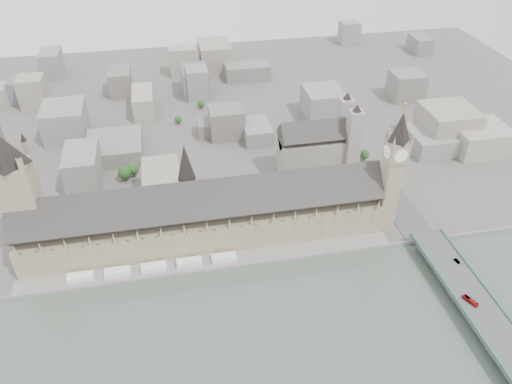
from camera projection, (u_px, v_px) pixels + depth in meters
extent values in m
plane|color=#595651|center=(209.00, 257.00, 365.87)|extent=(900.00, 900.00, 0.00)
cube|color=gray|center=(212.00, 270.00, 353.08)|extent=(600.00, 1.50, 3.00)
cube|color=gray|center=(210.00, 263.00, 359.33)|extent=(270.00, 15.00, 2.00)
cube|color=white|center=(81.00, 277.00, 343.93)|extent=(18.00, 7.00, 4.00)
cube|color=white|center=(118.00, 272.00, 347.83)|extent=(18.00, 7.00, 4.00)
cube|color=white|center=(154.00, 267.00, 351.73)|extent=(18.00, 7.00, 4.00)
cube|color=white|center=(189.00, 262.00, 355.63)|extent=(18.00, 7.00, 4.00)
cube|color=white|center=(224.00, 258.00, 359.52)|extent=(18.00, 7.00, 4.00)
cube|color=gray|center=(205.00, 227.00, 374.41)|extent=(265.00, 40.00, 25.00)
cube|color=#2E2B29|center=(203.00, 203.00, 361.14)|extent=(265.00, 40.73, 40.73)
cube|color=gray|center=(388.00, 195.00, 375.53)|extent=(12.00, 12.00, 62.00)
cube|color=gray|center=(397.00, 151.00, 352.62)|extent=(14.00, 14.00, 16.00)
cylinder|color=white|center=(406.00, 150.00, 353.74)|extent=(0.60, 10.00, 10.00)
cylinder|color=white|center=(387.00, 152.00, 351.49)|extent=(0.60, 10.00, 10.00)
cylinder|color=white|center=(392.00, 146.00, 358.33)|extent=(10.00, 0.60, 10.00)
cylinder|color=white|center=(401.00, 156.00, 346.90)|extent=(10.00, 0.60, 10.00)
cone|color=black|center=(401.00, 127.00, 341.45)|extent=(17.00, 17.00, 22.00)
cylinder|color=yellow|center=(405.00, 109.00, 333.23)|extent=(1.00, 1.00, 6.00)
sphere|color=yellow|center=(406.00, 104.00, 331.17)|extent=(2.00, 2.00, 2.00)
cone|color=gray|center=(404.00, 131.00, 351.74)|extent=(2.40, 2.40, 8.00)
cone|color=gray|center=(387.00, 132.00, 349.71)|extent=(2.40, 2.40, 8.00)
cone|color=gray|center=(412.00, 140.00, 341.42)|extent=(2.40, 2.40, 8.00)
cone|color=gray|center=(395.00, 142.00, 339.39)|extent=(2.40, 2.40, 8.00)
cube|color=gray|center=(26.00, 212.00, 343.99)|extent=(23.00, 23.00, 80.00)
cone|color=black|center=(4.00, 150.00, 314.62)|extent=(30.00, 30.00, 20.00)
cylinder|color=gray|center=(188.00, 191.00, 359.70)|extent=(12.00, 12.00, 20.00)
cone|color=black|center=(185.00, 163.00, 345.60)|extent=(13.00, 13.00, 28.00)
cube|color=#474749|center=(477.00, 310.00, 318.64)|extent=(25.00, 325.00, 10.25)
cube|color=gray|center=(312.00, 156.00, 447.69)|extent=(60.00, 28.00, 34.00)
cube|color=#2E2B29|center=(314.00, 134.00, 434.77)|extent=(60.00, 28.28, 28.28)
cube|color=gray|center=(343.00, 131.00, 453.40)|extent=(12.00, 12.00, 64.00)
cube|color=gray|center=(352.00, 144.00, 434.34)|extent=(12.00, 12.00, 64.00)
imported|color=#A41712|center=(470.00, 301.00, 316.51)|extent=(6.77, 10.81, 2.99)
imported|color=gray|center=(457.00, 261.00, 346.60)|extent=(2.89, 5.27, 1.65)
imported|color=gray|center=(391.00, 175.00, 433.07)|extent=(2.95, 4.70, 1.27)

